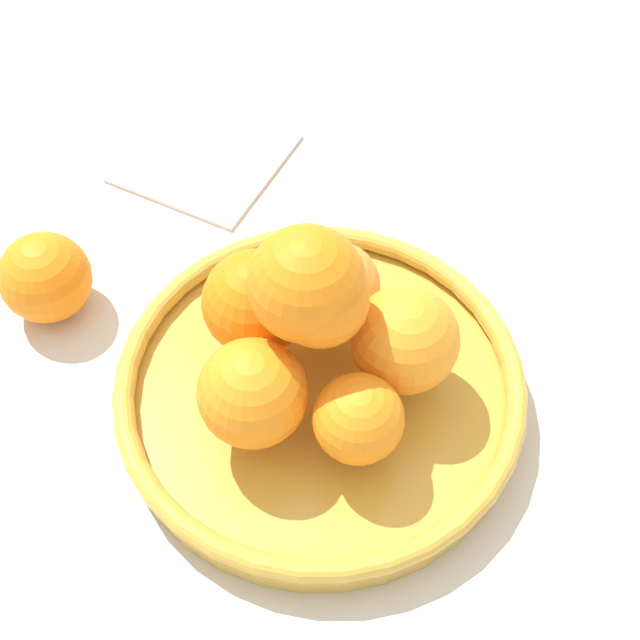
# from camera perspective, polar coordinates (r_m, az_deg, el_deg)

# --- Properties ---
(ground_plane) EXTENTS (4.00, 4.00, 0.00)m
(ground_plane) POSITION_cam_1_polar(r_m,az_deg,el_deg) (0.71, -0.00, -5.30)
(ground_plane) COLOR beige
(fruit_bowl) EXTENTS (0.32, 0.32, 0.04)m
(fruit_bowl) POSITION_cam_1_polar(r_m,az_deg,el_deg) (0.69, -0.00, -4.46)
(fruit_bowl) COLOR gold
(fruit_bowl) RESTS_ON ground_plane
(orange_pile) EXTENTS (0.19, 0.19, 0.14)m
(orange_pile) POSITION_cam_1_polar(r_m,az_deg,el_deg) (0.63, -0.29, -0.52)
(orange_pile) COLOR orange
(orange_pile) RESTS_ON fruit_bowl
(stray_orange) EXTENTS (0.08, 0.08, 0.08)m
(stray_orange) POSITION_cam_1_polar(r_m,az_deg,el_deg) (0.77, -17.17, 2.61)
(stray_orange) COLOR orange
(stray_orange) RESTS_ON ground_plane
(napkin_folded) EXTENTS (0.17, 0.17, 0.01)m
(napkin_folded) POSITION_cam_1_polar(r_m,az_deg,el_deg) (0.89, -7.37, 10.33)
(napkin_folded) COLOR beige
(napkin_folded) RESTS_ON ground_plane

